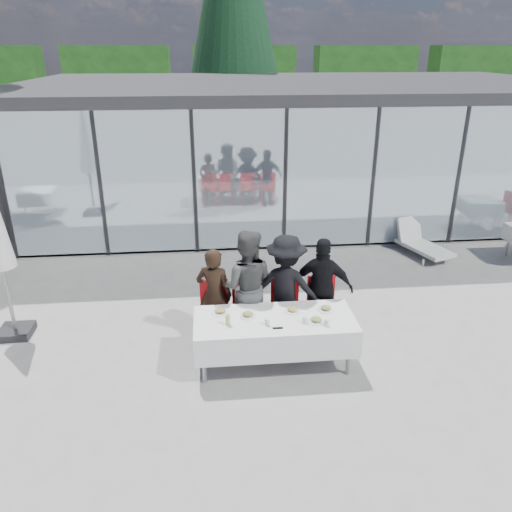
% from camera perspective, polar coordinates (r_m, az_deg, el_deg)
% --- Properties ---
extents(ground, '(90.00, 90.00, 0.00)m').
position_cam_1_polar(ground, '(7.70, 0.00, -10.82)').
color(ground, gray).
rests_on(ground, ground).
extents(pavilion, '(14.80, 8.80, 3.44)m').
position_cam_1_polar(pavilion, '(14.94, 4.71, 14.54)').
color(pavilion, gray).
rests_on(pavilion, ground).
extents(treeline, '(62.50, 2.00, 4.40)m').
position_cam_1_polar(treeline, '(34.47, -8.40, 19.09)').
color(treeline, '#143A12').
rests_on(treeline, ground).
extents(dining_table, '(2.26, 0.96, 0.75)m').
position_cam_1_polar(dining_table, '(7.15, 2.11, -8.61)').
color(dining_table, white).
rests_on(dining_table, ground).
extents(diner_a, '(0.69, 0.69, 1.53)m').
position_cam_1_polar(diner_a, '(7.66, -4.79, -4.47)').
color(diner_a, black).
rests_on(diner_a, ground).
extents(diner_chair_a, '(0.44, 0.44, 0.97)m').
position_cam_1_polar(diner_chair_a, '(7.75, -4.74, -6.03)').
color(diner_chair_a, red).
rests_on(diner_chair_a, ground).
extents(diner_b, '(1.03, 1.03, 1.79)m').
position_cam_1_polar(diner_b, '(7.62, -1.08, -3.43)').
color(diner_b, '#4B4B4B').
rests_on(diner_b, ground).
extents(diner_chair_b, '(0.44, 0.44, 0.97)m').
position_cam_1_polar(diner_chair_b, '(7.77, -1.05, -5.87)').
color(diner_chair_b, red).
rests_on(diner_chair_b, ground).
extents(diner_c, '(1.39, 1.39, 1.69)m').
position_cam_1_polar(diner_c, '(7.71, 3.42, -3.57)').
color(diner_c, black).
rests_on(diner_c, ground).
extents(diner_chair_c, '(0.44, 0.44, 0.97)m').
position_cam_1_polar(diner_chair_c, '(7.83, 3.39, -5.65)').
color(diner_chair_c, red).
rests_on(diner_chair_c, ground).
extents(diner_d, '(1.20, 1.20, 1.62)m').
position_cam_1_polar(diner_d, '(7.83, 7.59, -3.60)').
color(diner_d, black).
rests_on(diner_d, ground).
extents(diner_chair_d, '(0.44, 0.44, 0.97)m').
position_cam_1_polar(diner_chair_d, '(7.94, 7.53, -5.42)').
color(diner_chair_d, red).
rests_on(diner_chair_d, ground).
extents(plate_a, '(0.24, 0.24, 0.07)m').
position_cam_1_polar(plate_a, '(7.18, -4.11, -6.32)').
color(plate_a, white).
rests_on(plate_a, dining_table).
extents(plate_b, '(0.24, 0.24, 0.07)m').
position_cam_1_polar(plate_b, '(7.08, -0.93, -6.72)').
color(plate_b, white).
rests_on(plate_b, dining_table).
extents(plate_c, '(0.24, 0.24, 0.07)m').
position_cam_1_polar(plate_c, '(7.22, 4.21, -6.13)').
color(plate_c, white).
rests_on(plate_c, dining_table).
extents(plate_d, '(0.24, 0.24, 0.07)m').
position_cam_1_polar(plate_d, '(7.30, 7.98, -5.95)').
color(plate_d, white).
rests_on(plate_d, dining_table).
extents(plate_extra, '(0.24, 0.24, 0.07)m').
position_cam_1_polar(plate_extra, '(6.99, 6.90, -7.29)').
color(plate_extra, white).
rests_on(plate_extra, dining_table).
extents(juice_bottle, '(0.06, 0.06, 0.16)m').
position_cam_1_polar(juice_bottle, '(6.85, -3.23, -7.30)').
color(juice_bottle, '#99C853').
rests_on(juice_bottle, dining_table).
extents(drinking_glasses, '(0.87, 0.17, 0.10)m').
position_cam_1_polar(drinking_glasses, '(6.89, 5.01, -7.47)').
color(drinking_glasses, silver).
rests_on(drinking_glasses, dining_table).
extents(folded_eyeglasses, '(0.14, 0.03, 0.01)m').
position_cam_1_polar(folded_eyeglasses, '(6.81, 2.50, -8.23)').
color(folded_eyeglasses, black).
rests_on(folded_eyeglasses, dining_table).
extents(spare_chair_b, '(0.61, 0.61, 0.97)m').
position_cam_1_polar(spare_chair_b, '(12.61, 20.39, 4.12)').
color(spare_chair_b, red).
rests_on(spare_chair_b, ground).
extents(lounger, '(1.01, 1.46, 0.72)m').
position_cam_1_polar(lounger, '(11.68, 18.23, 1.53)').
color(lounger, silver).
rests_on(lounger, ground).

